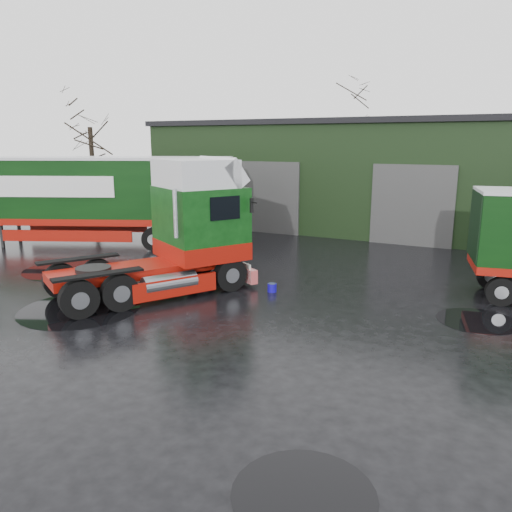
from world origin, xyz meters
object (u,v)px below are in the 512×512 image
(hero_tractor, at_px, (145,228))
(trailer_left, at_px, (90,201))
(wash_bucket, at_px, (272,288))
(tree_left, at_px, (92,155))
(warehouse, at_px, (431,175))
(tree_back_a, at_px, (350,146))

(hero_tractor, xyz_separation_m, trailer_left, (-7.80, 5.36, -0.08))
(wash_bucket, bearing_deg, hero_tractor, -149.88)
(trailer_left, height_order, wash_bucket, trailer_left)
(tree_left, bearing_deg, wash_bucket, -27.28)
(hero_tractor, bearing_deg, wash_bucket, 60.57)
(trailer_left, xyz_separation_m, tree_left, (-4.70, 5.13, 2.05))
(warehouse, bearing_deg, trailer_left, -137.45)
(trailer_left, xyz_separation_m, wash_bucket, (11.49, -3.22, -2.06))
(hero_tractor, relative_size, tree_left, 0.86)
(warehouse, height_order, tree_back_a, tree_back_a)
(tree_back_a, bearing_deg, warehouse, -51.34)
(tree_left, distance_m, tree_back_a, 21.10)
(tree_left, relative_size, tree_back_a, 0.89)
(hero_tractor, distance_m, wash_bucket, 4.77)
(hero_tractor, height_order, tree_back_a, tree_back_a)
(warehouse, bearing_deg, tree_left, -157.17)
(trailer_left, xyz_separation_m, tree_back_a, (6.30, 23.13, 2.55))
(trailer_left, bearing_deg, wash_bucket, -129.35)
(trailer_left, bearing_deg, warehouse, -71.15)
(wash_bucket, height_order, tree_back_a, tree_back_a)
(hero_tractor, height_order, trailer_left, hero_tractor)
(warehouse, height_order, trailer_left, warehouse)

